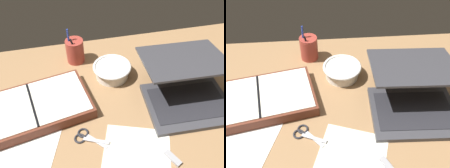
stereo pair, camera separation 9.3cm
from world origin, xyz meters
TOP-DOWN VIEW (x-y plane):
  - desk_top at (0.00, 0.00)cm, footprint 140.00×100.00cm
  - laptop at (21.00, 3.74)cm, footprint 32.65×36.17cm
  - bowl at (-3.52, 22.12)cm, footprint 15.98×15.98cm
  - pen_cup at (-17.16, 35.97)cm, footprint 7.85×7.85cm
  - planner at (-35.78, 9.38)cm, footprint 44.45×31.11cm
  - scissors at (-19.25, -5.72)cm, footprint 11.56×9.86cm
  - paper_sheet_front at (-5.09, -19.07)cm, footprint 29.51×33.45cm
  - paper_sheet_beside_planner at (-38.94, -8.94)cm, footprint 25.31×29.69cm
  - usb_drive at (6.59, -19.50)cm, footprint 4.59×7.17cm

SIDE VIEW (x-z plane):
  - desk_top at x=0.00cm, z-range 0.00..2.00cm
  - paper_sheet_front at x=-5.09cm, z-range 2.00..2.16cm
  - paper_sheet_beside_planner at x=-38.94cm, z-range 2.00..2.16cm
  - scissors at x=-19.25cm, z-range 1.93..2.73cm
  - usb_drive at x=6.59cm, z-range 2.00..3.00cm
  - planner at x=-35.78cm, z-range 1.91..6.63cm
  - bowl at x=-3.52cm, z-range 2.34..8.22cm
  - pen_cup at x=-17.16cm, z-range -0.63..15.51cm
  - laptop at x=21.00cm, z-range -0.39..15.41cm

